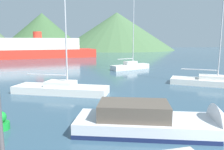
{
  "coord_description": "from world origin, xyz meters",
  "views": [
    {
      "loc": [
        -5.1,
        -4.86,
        4.28
      ],
      "look_at": [
        -0.38,
        14.0,
        1.2
      ],
      "focal_mm": 35.0,
      "sensor_mm": 36.0,
      "label": 1
    }
  ],
  "objects_px": {
    "sailboat_inner": "(211,81)",
    "buoy_marker": "(1,122)",
    "sailboat_outer": "(130,66)",
    "sailboat_middle": "(61,88)",
    "motorboat_near": "(161,123)",
    "ferry_distant": "(38,49)"
  },
  "relations": [
    {
      "from": "sailboat_inner",
      "to": "buoy_marker",
      "type": "height_order",
      "value": "sailboat_inner"
    },
    {
      "from": "sailboat_outer",
      "to": "sailboat_middle",
      "type": "bearing_deg",
      "value": -150.01
    },
    {
      "from": "sailboat_middle",
      "to": "buoy_marker",
      "type": "xyz_separation_m",
      "value": [
        -2.96,
        -6.91,
        -0.04
      ]
    },
    {
      "from": "motorboat_near",
      "to": "buoy_marker",
      "type": "xyz_separation_m",
      "value": [
        -7.38,
        2.19,
        -0.07
      ]
    },
    {
      "from": "sailboat_inner",
      "to": "ferry_distant",
      "type": "relative_size",
      "value": 0.31
    },
    {
      "from": "sailboat_inner",
      "to": "sailboat_outer",
      "type": "height_order",
      "value": "sailboat_outer"
    },
    {
      "from": "sailboat_middle",
      "to": "ferry_distant",
      "type": "distance_m",
      "value": 40.61
    },
    {
      "from": "ferry_distant",
      "to": "buoy_marker",
      "type": "distance_m",
      "value": 47.26
    },
    {
      "from": "buoy_marker",
      "to": "sailboat_middle",
      "type": "bearing_deg",
      "value": 66.8
    },
    {
      "from": "sailboat_outer",
      "to": "buoy_marker",
      "type": "distance_m",
      "value": 23.95
    },
    {
      "from": "ferry_distant",
      "to": "sailboat_middle",
      "type": "bearing_deg",
      "value": -90.81
    },
    {
      "from": "sailboat_middle",
      "to": "ferry_distant",
      "type": "height_order",
      "value": "sailboat_middle"
    },
    {
      "from": "sailboat_outer",
      "to": "sailboat_inner",
      "type": "bearing_deg",
      "value": -95.43
    },
    {
      "from": "sailboat_inner",
      "to": "sailboat_middle",
      "type": "height_order",
      "value": "sailboat_inner"
    },
    {
      "from": "sailboat_inner",
      "to": "ferry_distant",
      "type": "distance_m",
      "value": 44.78
    },
    {
      "from": "motorboat_near",
      "to": "sailboat_outer",
      "type": "relative_size",
      "value": 0.7
    },
    {
      "from": "motorboat_near",
      "to": "buoy_marker",
      "type": "distance_m",
      "value": 7.7
    },
    {
      "from": "motorboat_near",
      "to": "sailboat_inner",
      "type": "bearing_deg",
      "value": 61.94
    },
    {
      "from": "sailboat_inner",
      "to": "buoy_marker",
      "type": "distance_m",
      "value": 18.36
    },
    {
      "from": "motorboat_near",
      "to": "ferry_distant",
      "type": "bearing_deg",
      "value": 120.17
    },
    {
      "from": "sailboat_outer",
      "to": "buoy_marker",
      "type": "xyz_separation_m",
      "value": [
        -13.39,
        -19.86,
        -0.17
      ]
    },
    {
      "from": "sailboat_inner",
      "to": "sailboat_outer",
      "type": "xyz_separation_m",
      "value": [
        -3.71,
        13.18,
        0.14
      ]
    }
  ]
}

